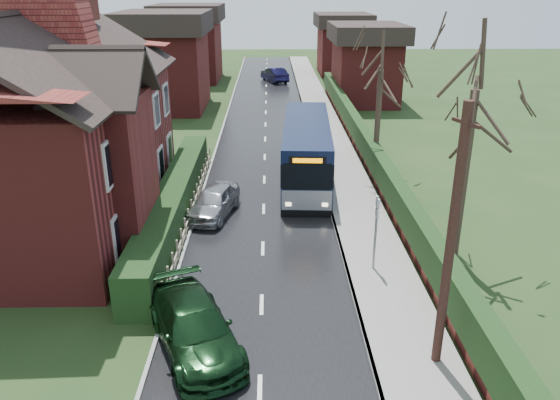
{
  "coord_description": "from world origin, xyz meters",
  "views": [
    {
      "loc": [
        0.3,
        -17.13,
        9.73
      ],
      "look_at": [
        0.69,
        2.65,
        1.8
      ],
      "focal_mm": 35.0,
      "sensor_mm": 36.0,
      "label": 1
    }
  ],
  "objects_px": {
    "brick_house": "(48,124)",
    "telegraph_pole": "(451,243)",
    "car_silver": "(214,201)",
    "bus_stop_sign": "(376,223)",
    "bus": "(306,152)",
    "car_green": "(194,327)"
  },
  "relations": [
    {
      "from": "brick_house",
      "to": "bus",
      "type": "relative_size",
      "value": 1.42
    },
    {
      "from": "car_silver",
      "to": "bus_stop_sign",
      "type": "height_order",
      "value": "bus_stop_sign"
    },
    {
      "from": "telegraph_pole",
      "to": "bus",
      "type": "bearing_deg",
      "value": 78.97
    },
    {
      "from": "telegraph_pole",
      "to": "car_silver",
      "type": "bearing_deg",
      "value": 103.18
    },
    {
      "from": "brick_house",
      "to": "car_silver",
      "type": "xyz_separation_m",
      "value": [
        6.52,
        0.6,
        -3.71
      ]
    },
    {
      "from": "brick_house",
      "to": "car_green",
      "type": "xyz_separation_m",
      "value": [
        6.88,
        -8.95,
        -3.69
      ]
    },
    {
      "from": "car_green",
      "to": "car_silver",
      "type": "bearing_deg",
      "value": 69.61
    },
    {
      "from": "bus",
      "to": "bus_stop_sign",
      "type": "bearing_deg",
      "value": -76.3
    },
    {
      "from": "bus_stop_sign",
      "to": "telegraph_pole",
      "type": "height_order",
      "value": "telegraph_pole"
    },
    {
      "from": "brick_house",
      "to": "car_green",
      "type": "bearing_deg",
      "value": -52.47
    },
    {
      "from": "car_green",
      "to": "brick_house",
      "type": "bearing_deg",
      "value": 105.02
    },
    {
      "from": "car_silver",
      "to": "telegraph_pole",
      "type": "bearing_deg",
      "value": -41.82
    },
    {
      "from": "bus",
      "to": "brick_house",
      "type": "bearing_deg",
      "value": -151.1
    },
    {
      "from": "brick_house",
      "to": "bus",
      "type": "bearing_deg",
      "value": 25.57
    },
    {
      "from": "car_silver",
      "to": "bus_stop_sign",
      "type": "distance_m",
      "value": 8.22
    },
    {
      "from": "brick_house",
      "to": "telegraph_pole",
      "type": "xyz_separation_m",
      "value": [
        13.53,
        -9.78,
        -0.71
      ]
    },
    {
      "from": "brick_house",
      "to": "car_silver",
      "type": "bearing_deg",
      "value": 5.25
    },
    {
      "from": "bus",
      "to": "car_green",
      "type": "bearing_deg",
      "value": -102.62
    },
    {
      "from": "car_silver",
      "to": "brick_house",
      "type": "bearing_deg",
      "value": -160.61
    },
    {
      "from": "car_silver",
      "to": "telegraph_pole",
      "type": "relative_size",
      "value": 0.54
    },
    {
      "from": "bus",
      "to": "telegraph_pole",
      "type": "distance_m",
      "value": 15.38
    },
    {
      "from": "brick_house",
      "to": "car_silver",
      "type": "height_order",
      "value": "brick_house"
    }
  ]
}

